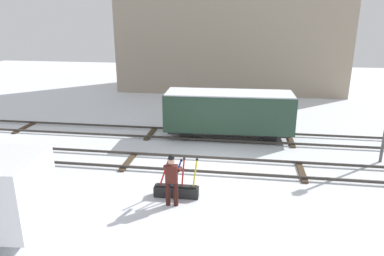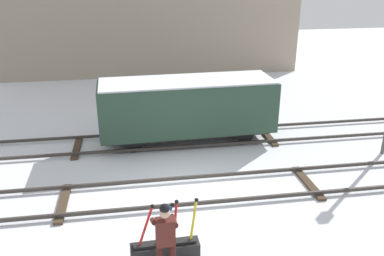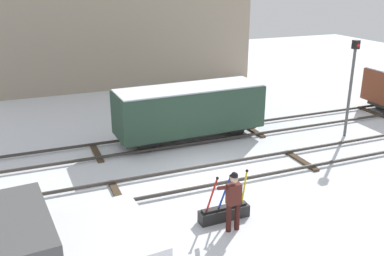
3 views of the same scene
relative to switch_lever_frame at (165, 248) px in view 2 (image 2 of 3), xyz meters
name	(u,v)px [view 2 (image 2 of 3)]	position (x,y,z in m)	size (l,w,h in m)	color
ground_plane	(191,194)	(0.98, 2.58, -0.25)	(60.00, 60.00, 0.00)	silver
track_main_line	(191,190)	(0.98, 2.58, -0.14)	(44.00, 1.94, 0.18)	#38332D
track_siding_near	(175,139)	(0.98, 6.26, -0.14)	(44.00, 1.94, 0.18)	#38332D
switch_lever_frame	(165,248)	(0.00, 0.00, 0.00)	(1.53, 0.40, 1.45)	black
rail_worker	(165,236)	(-0.04, -0.57, 0.74)	(0.54, 0.68, 1.76)	#351511
freight_car_near_switch	(187,107)	(1.42, 6.26, 1.10)	(6.25, 2.14, 2.33)	#2D2B28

